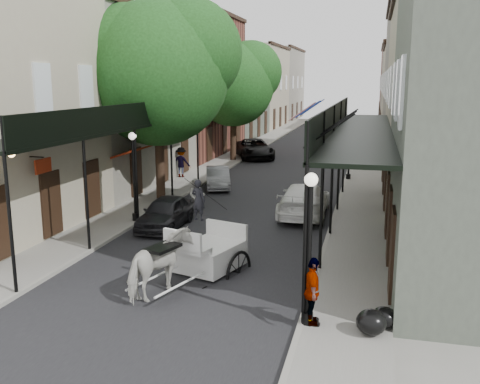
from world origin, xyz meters
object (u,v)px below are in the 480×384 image
Objects in this scene: lamppost_right_near at (309,247)px; carriage at (218,231)px; car_left_mid at (218,178)px; lamppost_left at (134,175)px; tree_near at (166,67)px; car_left_near at (166,212)px; horse at (161,265)px; car_right_far at (347,153)px; pedestrian_walking at (197,196)px; lamppost_right_far at (349,147)px; pedestrian_sidewalk_left at (181,162)px; tree_far at (238,81)px; car_left_far at (255,149)px; car_right_near at (304,200)px; pedestrian_sidewalk_right at (312,291)px.

carriage is at bearing 132.01° from lamppost_right_near.
lamppost_left is at bearing -117.21° from car_left_mid.
tree_near is 2.56× the size of car_left_near.
lamppost_left is 1.04× the size of car_left_mid.
horse reaches higher than car_left_mid.
car_left_near is at bearing 63.69° from car_right_far.
pedestrian_walking reaches higher than car_right_far.
lamppost_right_far reaches higher than pedestrian_sidewalk_left.
tree_far is at bearing 143.49° from lamppost_right_far.
car_right_near is (5.98, -16.88, -0.02)m from car_left_far.
tree_far is 9.50m from car_right_far.
car_right_far is (1.00, 16.52, -0.07)m from car_right_near.
horse is 2.85m from carriage.
lamppost_left is at bearing -89.54° from tree_far.
lamppost_left is 7.46m from car_right_near.
car_right_near is at bearing -7.05° from pedestrian_walking.
car_right_near reaches higher than car_left_near.
pedestrian_sidewalk_right reaches higher than car_left_near.
pedestrian_sidewalk_left is at bearing 98.79° from pedestrian_walking.
tree_near is at bearing -89.81° from tree_far.
lamppost_right_near is at bearing -49.24° from car_left_near.
tree_near is 6.05× the size of pedestrian_walking.
horse is at bearing -105.19° from car_left_far.
lamppost_left is at bearing 23.24° from car_right_near.
horse is 0.57× the size of car_right_far.
lamppost_right_near is 0.99× the size of car_left_near.
car_right_near is at bearing -92.67° from car_left_far.
car_left_far is (-4.14, 24.17, -0.44)m from carriage.
horse is at bearing -69.79° from tree_near.
car_left_far is at bearing 91.67° from car_left_near.
pedestrian_sidewalk_left is 13.25m from car_right_far.
lamppost_right_far is 10.95m from car_left_far.
tree_near is at bearing 54.05° from car_right_far.
car_right_far is (-0.50, 7.52, -1.40)m from lamppost_right_far.
horse is 4.40m from pedestrian_sidewalk_right.
tree_near is 16.74m from car_left_far.
pedestrian_sidewalk_right is at bearing -74.16° from pedestrian_walking.
carriage reaches higher than car_left_near.
lamppost_right_near reaches higher than car_right_near.
car_right_near is (4.75, 0.74, -0.08)m from pedestrian_walking.
tree_far is 2.26× the size of car_right_far.
tree_far reaches higher than car_left_near.
tree_far is at bearing 119.78° from carriage.
tree_far is 11.05m from lamppost_right_far.
pedestrian_sidewalk_left is 11.04m from car_left_near.
lamppost_right_far is (8.30, 7.82, -4.44)m from tree_near.
pedestrian_sidewalk_right is 27.53m from car_right_far.
car_right_near is (6.80, -1.18, -5.77)m from tree_near.
tree_near is 13.15m from horse.
car_left_far is at bearing -65.77° from horse.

